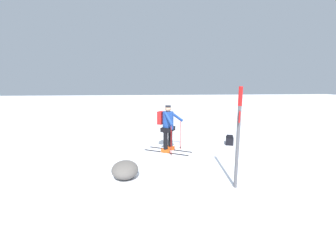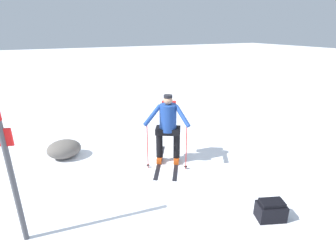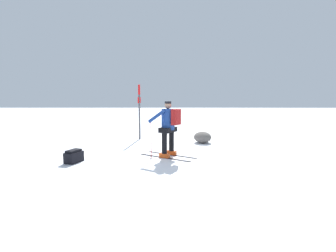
{
  "view_description": "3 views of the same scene",
  "coord_description": "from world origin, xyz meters",
  "px_view_note": "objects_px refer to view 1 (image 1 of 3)",
  "views": [
    {
      "loc": [
        6.94,
        -0.93,
        2.3
      ],
      "look_at": [
        -0.51,
        -0.14,
        0.89
      ],
      "focal_mm": 24.0,
      "sensor_mm": 36.0,
      "label": 1
    },
    {
      "loc": [
        1.84,
        4.73,
        2.91
      ],
      "look_at": [
        -0.51,
        -0.14,
        0.89
      ],
      "focal_mm": 28.0,
      "sensor_mm": 36.0,
      "label": 2
    },
    {
      "loc": [
        -6.88,
        -0.2,
        1.63
      ],
      "look_at": [
        -0.51,
        -0.14,
        0.89
      ],
      "focal_mm": 24.0,
      "sensor_mm": 36.0,
      "label": 3
    }
  ],
  "objects_px": {
    "dropped_backpack": "(230,140)",
    "rock_boulder": "(125,170)",
    "skier": "(167,125)",
    "trail_marker": "(238,130)"
  },
  "relations": [
    {
      "from": "skier",
      "to": "trail_marker",
      "type": "distance_m",
      "value": 3.2
    },
    {
      "from": "trail_marker",
      "to": "rock_boulder",
      "type": "xyz_separation_m",
      "value": [
        -0.79,
        -2.52,
        -1.12
      ]
    },
    {
      "from": "trail_marker",
      "to": "rock_boulder",
      "type": "distance_m",
      "value": 2.86
    },
    {
      "from": "dropped_backpack",
      "to": "rock_boulder",
      "type": "bearing_deg",
      "value": -53.6
    },
    {
      "from": "skier",
      "to": "rock_boulder",
      "type": "bearing_deg",
      "value": -31.0
    },
    {
      "from": "dropped_backpack",
      "to": "trail_marker",
      "type": "distance_m",
      "value": 3.95
    },
    {
      "from": "dropped_backpack",
      "to": "rock_boulder",
      "type": "relative_size",
      "value": 0.66
    },
    {
      "from": "skier",
      "to": "trail_marker",
      "type": "height_order",
      "value": "trail_marker"
    },
    {
      "from": "dropped_backpack",
      "to": "trail_marker",
      "type": "height_order",
      "value": "trail_marker"
    },
    {
      "from": "trail_marker",
      "to": "skier",
      "type": "bearing_deg",
      "value": -157.11
    }
  ]
}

